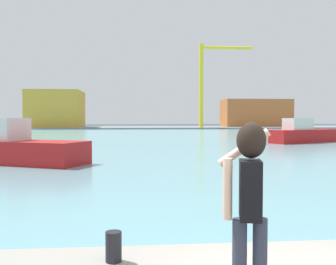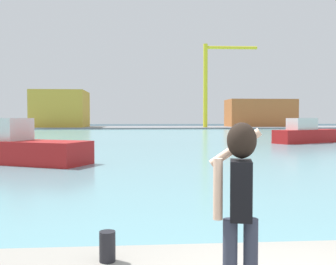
{
  "view_description": "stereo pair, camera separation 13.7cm",
  "coord_description": "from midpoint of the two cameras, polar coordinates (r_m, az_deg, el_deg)",
  "views": [
    {
      "loc": [
        -1.66,
        -3.31,
        2.47
      ],
      "look_at": [
        -0.69,
        7.59,
        2.06
      ],
      "focal_mm": 41.04,
      "sensor_mm": 36.0,
      "label": 1
    },
    {
      "loc": [
        -1.52,
        -3.32,
        2.47
      ],
      "look_at": [
        -0.69,
        7.59,
        2.06
      ],
      "focal_mm": 41.04,
      "sensor_mm": 36.0,
      "label": 2
    }
  ],
  "objects": [
    {
      "name": "warehouse_left",
      "position": [
        96.52,
        -16.3,
        3.37
      ],
      "size": [
        12.22,
        12.97,
        8.68
      ],
      "primitive_type": "cube",
      "color": "gold",
      "rests_on": "far_shore_dock"
    },
    {
      "name": "person_photographer",
      "position": [
        3.76,
        10.94,
        -8.83
      ],
      "size": [
        0.53,
        0.57,
        1.74
      ],
      "rotation": [
        0.0,
        0.0,
        1.34
      ],
      "color": "#2D3342",
      "rests_on": "quay_promenade"
    },
    {
      "name": "far_shore_dock",
      "position": [
        95.36,
        -4.13,
        0.75
      ],
      "size": [
        140.0,
        20.0,
        0.36
      ],
      "primitive_type": "cube",
      "color": "gray",
      "rests_on": "ground_plane"
    },
    {
      "name": "harbor_water",
      "position": [
        55.4,
        -3.44,
        -0.42
      ],
      "size": [
        140.0,
        100.0,
        0.02
      ],
      "primitive_type": "cube",
      "color": "#6BA8B2",
      "rests_on": "ground_plane"
    },
    {
      "name": "harbor_bollard",
      "position": [
        5.01,
        -8.9,
        -16.4
      ],
      "size": [
        0.2,
        0.2,
        0.37
      ],
      "primitive_type": "cylinder",
      "color": "black",
      "rests_on": "quay_promenade"
    },
    {
      "name": "boat_moored_2",
      "position": [
        40.88,
        19.4,
        -0.18
      ],
      "size": [
        8.37,
        5.52,
        2.46
      ],
      "rotation": [
        0.0,
        0.0,
        0.46
      ],
      "color": "#B21919",
      "rests_on": "harbor_water"
    },
    {
      "name": "ground_plane",
      "position": [
        53.4,
        -3.38,
        -0.52
      ],
      "size": [
        220.0,
        220.0,
        0.0
      ],
      "primitive_type": "plane",
      "color": "#334751"
    },
    {
      "name": "boat_moored",
      "position": [
        22.75,
        -22.48,
        -2.01
      ],
      "size": [
        8.56,
        5.81,
        2.46
      ],
      "rotation": [
        0.0,
        0.0,
        -0.44
      ],
      "color": "#B21919",
      "rests_on": "harbor_water"
    },
    {
      "name": "warehouse_right",
      "position": [
        101.3,
        12.84,
        2.84
      ],
      "size": [
        16.88,
        8.47,
        6.9
      ],
      "primitive_type": "cube",
      "color": "#B26633",
      "rests_on": "far_shore_dock"
    },
    {
      "name": "port_crane",
      "position": [
        90.18,
        5.8,
        8.22
      ],
      "size": [
        12.51,
        1.13,
        19.24
      ],
      "color": "yellow",
      "rests_on": "far_shore_dock"
    }
  ]
}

